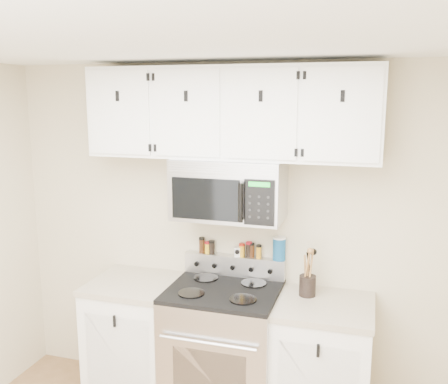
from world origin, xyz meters
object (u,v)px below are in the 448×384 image
(utensil_crock, at_px, (307,284))
(salt_canister, at_px, (279,248))
(range, at_px, (223,350))
(microwave, at_px, (229,189))

(utensil_crock, relative_size, salt_canister, 1.93)
(salt_canister, bearing_deg, range, -139.67)
(microwave, height_order, utensil_crock, microwave)
(microwave, bearing_deg, utensil_crock, -0.61)
(range, bearing_deg, salt_canister, 40.33)
(range, bearing_deg, utensil_crock, 12.12)
(range, height_order, utensil_crock, utensil_crock)
(microwave, bearing_deg, range, -90.23)
(utensil_crock, xyz_separation_m, salt_canister, (-0.23, 0.16, 0.18))
(microwave, xyz_separation_m, utensil_crock, (0.56, -0.01, -0.63))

